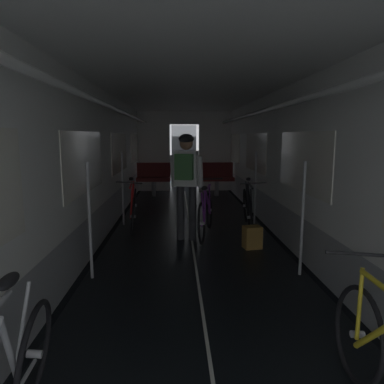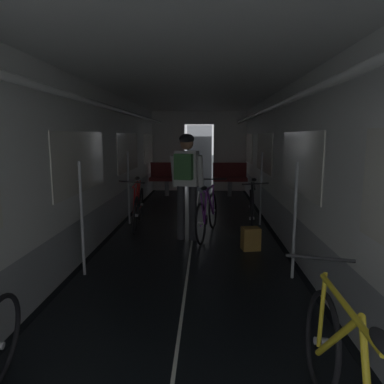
# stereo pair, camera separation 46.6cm
# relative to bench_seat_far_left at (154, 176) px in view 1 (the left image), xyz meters

# --- Properties ---
(train_car_shell) EXTENTS (3.14, 12.34, 2.57)m
(train_car_shell) POSITION_rel_bench_seat_far_left_xyz_m (0.90, -4.47, 1.13)
(train_car_shell) COLOR black
(train_car_shell) RESTS_ON ground
(bench_seat_far_left) EXTENTS (0.98, 0.51, 0.95)m
(bench_seat_far_left) POSITION_rel_bench_seat_far_left_xyz_m (0.00, 0.00, 0.00)
(bench_seat_far_left) COLOR gray
(bench_seat_far_left) RESTS_ON ground
(bench_seat_far_right) EXTENTS (0.98, 0.51, 0.95)m
(bench_seat_far_right) POSITION_rel_bench_seat_far_left_xyz_m (1.80, 0.00, 0.00)
(bench_seat_far_right) COLOR gray
(bench_seat_far_right) RESTS_ON ground
(bicycle_red) EXTENTS (0.44, 1.69, 0.95)m
(bicycle_red) POSITION_rel_bench_seat_far_left_xyz_m (-0.14, -3.61, -0.18)
(bicycle_red) COLOR black
(bicycle_red) RESTS_ON ground
(bicycle_black) EXTENTS (0.44, 1.69, 0.95)m
(bicycle_black) POSITION_rel_bench_seat_far_left_xyz_m (1.96, -3.76, -0.18)
(bicycle_black) COLOR black
(bicycle_black) RESTS_ON ground
(person_cyclist_aisle) EXTENTS (0.56, 0.45, 1.73)m
(person_cyclist_aisle) POSITION_rel_bench_seat_far_left_xyz_m (0.81, -4.43, 0.50)
(person_cyclist_aisle) COLOR #2D2D33
(person_cyclist_aisle) RESTS_ON ground
(bicycle_purple_in_aisle) EXTENTS (0.55, 1.67, 0.94)m
(bicycle_purple_in_aisle) POSITION_rel_bench_seat_far_left_xyz_m (1.15, -4.17, -0.18)
(bicycle_purple_in_aisle) COLOR black
(bicycle_purple_in_aisle) RESTS_ON ground
(backpack_on_floor) EXTENTS (0.29, 0.25, 0.34)m
(backpack_on_floor) POSITION_rel_bench_seat_far_left_xyz_m (1.80, -4.91, -0.40)
(backpack_on_floor) COLOR olive
(backpack_on_floor) RESTS_ON ground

